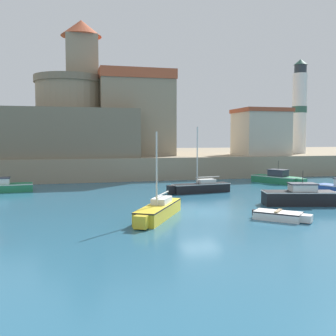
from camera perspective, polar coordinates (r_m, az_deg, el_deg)
The scene contains 11 objects.
ground_plane at distance 25.94m, azimuth 4.72°, elevation -6.28°, with size 200.00×200.00×0.00m, color #28607F.
quay_seawall at distance 63.05m, azimuth -6.69°, elevation 1.19°, with size 120.00×40.00×2.56m, color gray.
sailboat_yellow_0 at distance 23.63m, azimuth -1.39°, elevation -6.12°, with size 4.02×5.92×5.17m.
sailboat_black_1 at distance 34.55m, azimuth 4.70°, elevation -2.76°, with size 5.81×1.89×5.75m.
dinghy_white_4 at distance 24.04m, azimuth 15.96°, elevation -6.63°, with size 3.03×2.99×0.57m.
motorboat_black_6 at distance 29.74m, azimuth 18.79°, elevation -3.92°, with size 5.92×2.87×2.47m.
motorboat_green_7 at distance 43.02m, azimuth 15.60°, elevation -1.44°, with size 3.91×5.87×2.37m.
church at distance 53.89m, azimuth -6.56°, elevation 8.26°, with size 13.58×15.34×16.89m.
fortress at distance 50.54m, azimuth -13.99°, elevation 5.70°, with size 15.06×15.06×9.74m.
lighthouse at distance 60.02m, azimuth 18.54°, elevation 8.27°, with size 2.07×2.07×13.39m.
harbor_shed_mid_row at distance 52.65m, azimuth 13.28°, elevation 5.14°, with size 6.27×5.97×5.98m.
Camera 1 is at (-8.33, -24.09, 4.82)m, focal length 42.00 mm.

